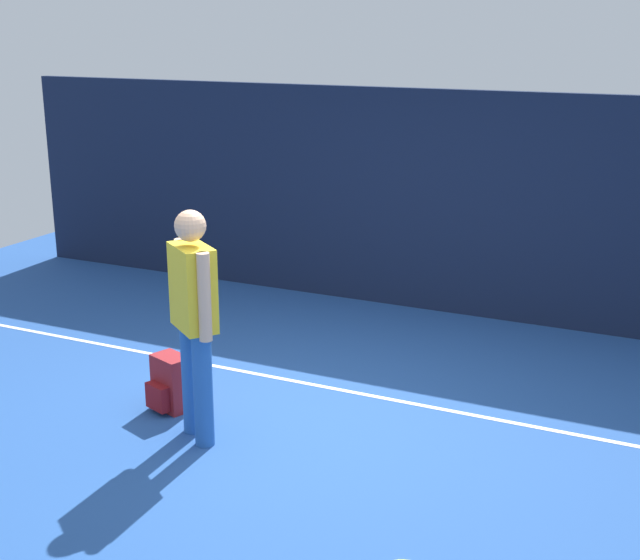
% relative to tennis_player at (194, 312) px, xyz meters
% --- Properties ---
extents(ground_plane, '(12.00, 12.00, 0.00)m').
position_rel_tennis_player_xyz_m(ground_plane, '(0.50, 0.61, -0.97)').
color(ground_plane, '#234C93').
extents(back_fence, '(10.00, 0.10, 2.29)m').
position_rel_tennis_player_xyz_m(back_fence, '(0.50, 3.61, 0.18)').
color(back_fence, '#141E38').
rests_on(back_fence, ground).
extents(court_line, '(9.00, 0.05, 0.00)m').
position_rel_tennis_player_xyz_m(court_line, '(0.50, 1.23, -0.96)').
color(court_line, white).
rests_on(court_line, ground).
extents(tennis_player, '(0.45, 0.41, 1.70)m').
position_rel_tennis_player_xyz_m(tennis_player, '(0.00, 0.00, 0.00)').
color(tennis_player, '#2659A5').
rests_on(tennis_player, ground).
extents(backpack, '(0.35, 0.35, 0.44)m').
position_rel_tennis_player_xyz_m(backpack, '(-0.47, 0.32, -0.76)').
color(backpack, maroon).
rests_on(backpack, ground).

